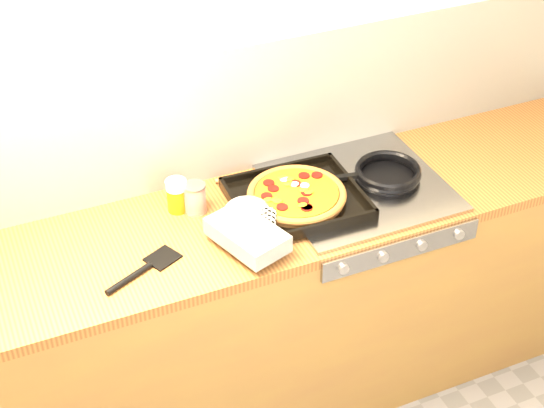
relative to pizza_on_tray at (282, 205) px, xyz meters
name	(u,v)px	position (x,y,z in m)	size (l,w,h in m)	color
room_shell	(211,117)	(-0.13, 0.32, 0.20)	(3.20, 3.20, 3.20)	white
counter_run	(246,315)	(-0.13, 0.03, -0.50)	(3.20, 0.62, 0.90)	brown
stovetop	(359,188)	(0.32, 0.03, -0.04)	(0.60, 0.56, 0.02)	#949599
pizza_on_tray	(282,205)	(0.00, 0.00, 0.00)	(0.59, 0.50, 0.08)	black
frying_pan	(386,173)	(0.43, 0.04, -0.01)	(0.42, 0.28, 0.04)	black
tomato_can	(195,198)	(-0.26, 0.15, 0.01)	(0.09, 0.09, 0.11)	#A8110D
juice_glass	(177,195)	(-0.32, 0.18, 0.02)	(0.09, 0.09, 0.12)	orange
wooden_spoon	(262,173)	(0.03, 0.25, -0.04)	(0.30, 0.07, 0.02)	#B3784C
black_spatula	(143,270)	(-0.52, -0.09, -0.04)	(0.28, 0.17, 0.02)	black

